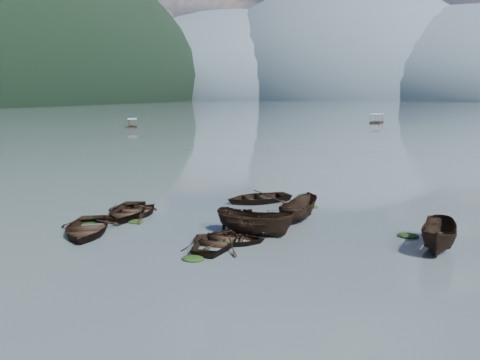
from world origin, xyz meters
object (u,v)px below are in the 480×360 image
(pontoon_centre, at_px, (377,123))
(rowboat_3, at_px, (218,246))
(rowboat_0, at_px, (87,234))
(pontoon_left, at_px, (133,128))

(pontoon_centre, bearing_deg, rowboat_3, -82.38)
(rowboat_0, bearing_deg, rowboat_3, -23.98)
(rowboat_0, height_order, pontoon_left, pontoon_left)
(rowboat_3, xyz_separation_m, pontoon_centre, (8.09, 119.53, 0.00))
(pontoon_left, height_order, pontoon_centre, pontoon_centre)
(pontoon_left, distance_m, pontoon_centre, 69.39)
(rowboat_0, distance_m, pontoon_left, 92.47)
(pontoon_left, xyz_separation_m, pontoon_centre, (58.47, 37.37, 0.00))
(rowboat_0, relative_size, pontoon_centre, 0.76)
(rowboat_0, distance_m, rowboat_3, 8.06)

